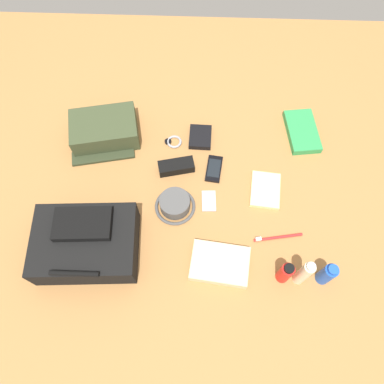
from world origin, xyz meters
name	(u,v)px	position (x,y,z in m)	size (l,w,h in m)	color
ground_plane	(192,198)	(0.00, 0.00, -0.01)	(2.64, 2.02, 0.02)	#A4703D
backpack	(86,243)	(0.36, 0.22, 0.06)	(0.36, 0.27, 0.15)	black
toiletry_pouch	(105,131)	(0.37, -0.26, 0.05)	(0.29, 0.26, 0.10)	#384228
bucket_hat	(175,204)	(0.06, 0.05, 0.03)	(0.15, 0.15, 0.06)	#4E4E4E
deodorant_spray	(327,274)	(-0.46, 0.30, 0.06)	(0.05, 0.05, 0.13)	blue
lotion_bottle	(304,273)	(-0.38, 0.30, 0.08)	(0.04, 0.04, 0.17)	beige
sunscreen_spray	(285,273)	(-0.32, 0.30, 0.06)	(0.04, 0.04, 0.12)	red
paperback_novel	(302,132)	(-0.45, -0.31, 0.01)	(0.14, 0.22, 0.03)	#2D934C
cell_phone	(214,169)	(-0.08, -0.12, 0.01)	(0.07, 0.12, 0.01)	black
media_player	(209,201)	(-0.07, 0.02, 0.01)	(0.06, 0.09, 0.01)	#B7B7BC
wristwatch	(173,142)	(0.09, -0.25, 0.01)	(0.07, 0.06, 0.01)	#99999E
toothbrush	(275,238)	(-0.31, 0.16, 0.01)	(0.18, 0.04, 0.02)	red
wallet	(200,137)	(-0.02, -0.27, 0.01)	(0.09, 0.11, 0.02)	black
notepad	(265,190)	(-0.28, -0.03, 0.01)	(0.11, 0.15, 0.02)	beige
folded_towel	(220,264)	(-0.11, 0.26, 0.02)	(0.20, 0.14, 0.04)	beige
sunglasses_case	(176,167)	(0.07, -0.12, 0.02)	(0.14, 0.06, 0.04)	black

